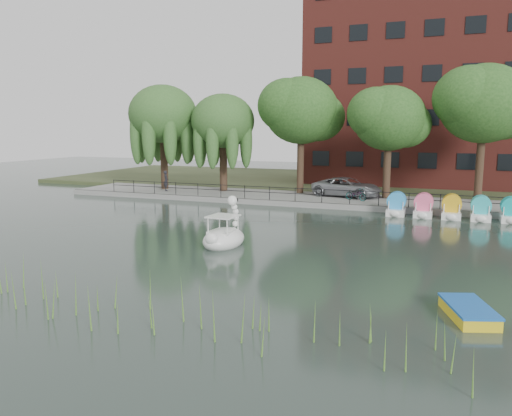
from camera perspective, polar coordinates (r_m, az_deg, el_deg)
The scene contains 18 objects.
ground_plane at distance 24.58m, azimuth -4.47°, elevation -4.31°, with size 120.00×120.00×0.00m, color #35413D.
promenade at distance 39.34m, azimuth 5.63°, elevation 1.04°, with size 40.00×6.00×0.40m, color gray.
kerb at distance 36.53m, azimuth 4.39°, elevation 0.44°, with size 40.00×0.25×0.40m, color gray.
land_strip at distance 52.87m, azimuth 9.72°, elevation 3.00°, with size 60.00×22.00×0.36m, color #47512D.
railing at distance 36.59m, azimuth 4.50°, elevation 1.95°, with size 32.00×0.05×1.00m.
apartment_building at distance 51.75m, azimuth 17.80°, elevation 12.75°, with size 20.00×10.07×18.00m.
willow_left at distance 44.67m, azimuth -10.61°, elevation 10.47°, with size 5.88×5.88×9.01m.
willow_mid at distance 42.49m, azimuth -3.80°, elevation 9.84°, with size 5.32×5.32×8.15m.
broadleaf_center at distance 41.17m, azimuth 5.18°, elevation 10.98°, with size 6.00×6.00×9.25m.
broadleaf_right at distance 39.30m, azimuth 14.96°, elevation 9.82°, with size 5.40×5.40×8.32m.
broadleaf_far at distance 40.14m, azimuth 24.61°, elevation 10.74°, with size 6.30×6.30×9.71m.
minivan at distance 39.57m, azimuth 10.36°, elevation 2.52°, with size 6.13×2.82×1.71m, color gray.
bicycle at distance 37.59m, azimuth 11.37°, elevation 1.61°, with size 1.72×0.60×1.00m, color gray.
pedestrian at distance 43.20m, azimuth -10.26°, elevation 3.25°, with size 0.71×0.48×1.98m, color black.
swan_boat at distance 24.48m, azimuth -3.64°, elevation -3.11°, with size 1.92×2.94×2.36m.
pedal_boat_row at distance 34.13m, azimuth 22.86°, elevation -0.18°, with size 9.65×1.70×1.40m.
yellow_rowboat at distance 16.70m, azimuth 23.13°, elevation -10.78°, with size 1.82×2.52×0.42m.
reed_bank at distance 15.53m, azimuth -13.12°, elevation -10.28°, with size 24.00×2.40×1.20m.
Camera 1 is at (10.38, -21.54, 5.69)m, focal length 35.00 mm.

